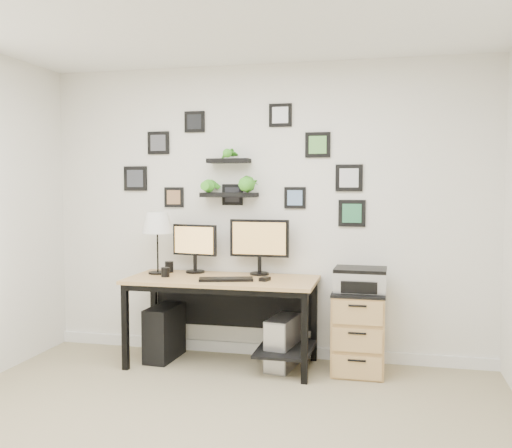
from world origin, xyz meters
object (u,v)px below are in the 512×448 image
(desk, at_px, (227,292))
(printer, at_px, (360,280))
(monitor_left, at_px, (195,245))
(table_lamp, at_px, (157,224))
(monitor_right, at_px, (259,242))
(mug, at_px, (165,272))
(pc_tower_black, at_px, (164,332))
(file_cabinet, at_px, (359,331))
(pc_tower_grey, at_px, (283,343))

(desk, distance_m, printer, 1.13)
(monitor_left, xyz_separation_m, table_lamp, (-0.31, -0.12, 0.19))
(monitor_right, xyz_separation_m, mug, (-0.76, -0.29, -0.25))
(pc_tower_black, bearing_deg, desk, 1.06)
(table_lamp, height_order, pc_tower_black, table_lamp)
(desk, relative_size, file_cabinet, 2.39)
(desk, bearing_deg, file_cabinet, 3.01)
(monitor_right, relative_size, table_lamp, 0.95)
(monitor_left, xyz_separation_m, monitor_right, (0.59, 0.02, 0.03))
(pc_tower_black, distance_m, file_cabinet, 1.70)
(desk, bearing_deg, monitor_right, 40.89)
(pc_tower_black, bearing_deg, mug, -58.30)
(printer, bearing_deg, monitor_left, 174.76)
(desk, height_order, file_cabinet, desk)
(monitor_left, distance_m, pc_tower_grey, 1.16)
(pc_tower_grey, relative_size, file_cabinet, 0.68)
(mug, distance_m, pc_tower_black, 0.57)
(mug, bearing_deg, monitor_right, 20.67)
(mug, height_order, printer, printer)
(desk, xyz_separation_m, table_lamp, (-0.66, 0.07, 0.56))
(table_lamp, xyz_separation_m, pc_tower_grey, (1.14, -0.06, -0.98))
(table_lamp, distance_m, printer, 1.83)
(printer, bearing_deg, table_lamp, 179.49)
(monitor_right, relative_size, printer, 1.24)
(mug, xyz_separation_m, pc_tower_grey, (1.01, 0.09, -0.58))
(monitor_left, xyz_separation_m, pc_tower_grey, (0.84, -0.18, -0.79))
(table_lamp, distance_m, file_cabinet, 1.96)
(monitor_right, xyz_separation_m, pc_tower_grey, (0.25, -0.20, -0.82))
(monitor_right, distance_m, pc_tower_black, 1.16)
(monitor_right, distance_m, printer, 0.93)
(monitor_left, xyz_separation_m, pc_tower_black, (-0.23, -0.17, -0.77))
(table_lamp, relative_size, pc_tower_grey, 1.20)
(monitor_right, bearing_deg, file_cabinet, -9.49)
(desk, height_order, table_lamp, table_lamp)
(monitor_right, distance_m, file_cabinet, 1.13)
(pc_tower_black, relative_size, printer, 1.11)
(monitor_right, distance_m, mug, 0.85)
(mug, xyz_separation_m, printer, (1.64, 0.14, -0.02))
(monitor_left, height_order, monitor_right, monitor_right)
(file_cabinet, bearing_deg, table_lamp, 179.70)
(pc_tower_grey, bearing_deg, mug, -175.04)
(table_lamp, bearing_deg, pc_tower_grey, -3.21)
(monitor_right, distance_m, pc_tower_grey, 0.88)
(printer, bearing_deg, file_cabinet, 144.60)
(monitor_left, relative_size, table_lamp, 0.79)
(pc_tower_grey, xyz_separation_m, printer, (0.63, 0.05, 0.55))
(pc_tower_black, height_order, file_cabinet, file_cabinet)
(monitor_left, bearing_deg, desk, -27.78)
(table_lamp, bearing_deg, desk, -5.85)
(file_cabinet, bearing_deg, pc_tower_black, -178.74)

